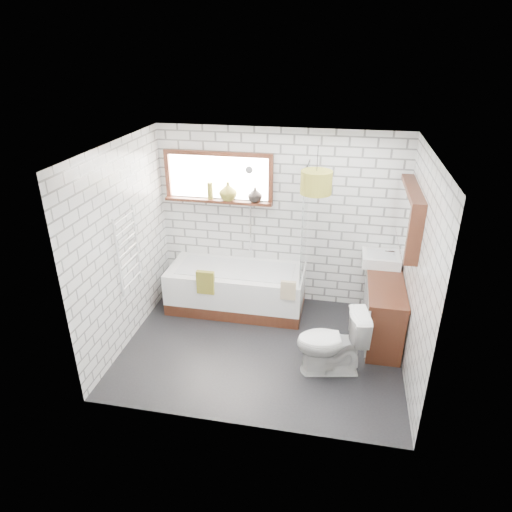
% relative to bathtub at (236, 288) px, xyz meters
% --- Properties ---
extents(floor, '(3.40, 2.60, 0.01)m').
position_rel_bathtub_xyz_m(floor, '(0.53, -0.88, -0.31)').
color(floor, black).
rests_on(floor, ground).
extents(ceiling, '(3.40, 2.60, 0.01)m').
position_rel_bathtub_xyz_m(ceiling, '(0.53, -0.88, 2.20)').
color(ceiling, white).
rests_on(ceiling, ground).
extents(wall_back, '(3.40, 0.01, 2.50)m').
position_rel_bathtub_xyz_m(wall_back, '(0.53, 0.42, 0.94)').
color(wall_back, white).
rests_on(wall_back, ground).
extents(wall_front, '(3.40, 0.01, 2.50)m').
position_rel_bathtub_xyz_m(wall_front, '(0.53, -2.19, 0.94)').
color(wall_front, white).
rests_on(wall_front, ground).
extents(wall_left, '(0.01, 2.60, 2.50)m').
position_rel_bathtub_xyz_m(wall_left, '(-1.17, -0.88, 0.94)').
color(wall_left, white).
rests_on(wall_left, ground).
extents(wall_right, '(0.01, 2.60, 2.50)m').
position_rel_bathtub_xyz_m(wall_right, '(2.24, -0.88, 0.94)').
color(wall_right, white).
rests_on(wall_right, ground).
extents(window, '(1.52, 0.16, 0.68)m').
position_rel_bathtub_xyz_m(window, '(-0.32, 0.38, 1.49)').
color(window, '#37180F').
rests_on(window, wall_back).
extents(towel_radiator, '(0.06, 0.52, 1.00)m').
position_rel_bathtub_xyz_m(towel_radiator, '(-1.13, -0.88, 0.89)').
color(towel_radiator, white).
rests_on(towel_radiator, wall_left).
extents(mirror_cabinet, '(0.16, 1.20, 0.70)m').
position_rel_bathtub_xyz_m(mirror_cabinet, '(2.15, -0.28, 1.34)').
color(mirror_cabinet, '#37180F').
rests_on(mirror_cabinet, wall_right).
extents(shower_riser, '(0.02, 0.02, 1.30)m').
position_rel_bathtub_xyz_m(shower_riser, '(0.13, 0.38, 1.04)').
color(shower_riser, silver).
rests_on(shower_riser, wall_back).
extents(bathtub, '(1.89, 0.84, 0.61)m').
position_rel_bathtub_xyz_m(bathtub, '(0.00, 0.00, 0.00)').
color(bathtub, white).
rests_on(bathtub, floor).
extents(shower_screen, '(0.02, 0.72, 1.50)m').
position_rel_bathtub_xyz_m(shower_screen, '(0.93, 0.00, 1.06)').
color(shower_screen, white).
rests_on(shower_screen, bathtub).
extents(towel_green, '(0.24, 0.06, 0.32)m').
position_rel_bathtub_xyz_m(towel_green, '(-0.32, -0.42, 0.29)').
color(towel_green, olive).
rests_on(towel_green, bathtub).
extents(towel_beige, '(0.20, 0.05, 0.26)m').
position_rel_bathtub_xyz_m(towel_beige, '(0.79, -0.42, 0.29)').
color(towel_beige, tan).
rests_on(towel_beige, bathtub).
extents(vanity, '(0.44, 1.38, 0.79)m').
position_rel_bathtub_xyz_m(vanity, '(2.01, -0.28, 0.09)').
color(vanity, '#37180F').
rests_on(vanity, floor).
extents(basin, '(0.50, 0.43, 0.14)m').
position_rel_bathtub_xyz_m(basin, '(1.95, 0.19, 0.55)').
color(basin, white).
rests_on(basin, vanity).
extents(tap, '(0.03, 0.03, 0.14)m').
position_rel_bathtub_xyz_m(tap, '(2.11, 0.19, 0.60)').
color(tap, silver).
rests_on(tap, vanity).
extents(toilet, '(0.59, 0.85, 0.80)m').
position_rel_bathtub_xyz_m(toilet, '(1.39, -1.17, 0.09)').
color(toilet, white).
rests_on(toilet, floor).
extents(vase_olive, '(0.30, 0.30, 0.26)m').
position_rel_bathtub_xyz_m(vase_olive, '(-0.18, 0.35, 1.30)').
color(vase_olive, olive).
rests_on(vase_olive, window).
extents(vase_dark, '(0.22, 0.22, 0.20)m').
position_rel_bathtub_xyz_m(vase_dark, '(0.20, 0.35, 1.28)').
color(vase_dark, black).
rests_on(vase_dark, window).
extents(bottle, '(0.08, 0.08, 0.23)m').
position_rel_bathtub_xyz_m(bottle, '(-0.43, 0.35, 1.29)').
color(bottle, olive).
rests_on(bottle, window).
extents(pendant, '(0.35, 0.35, 0.26)m').
position_rel_bathtub_xyz_m(pendant, '(1.08, -0.63, 1.79)').
color(pendant, olive).
rests_on(pendant, ceiling).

